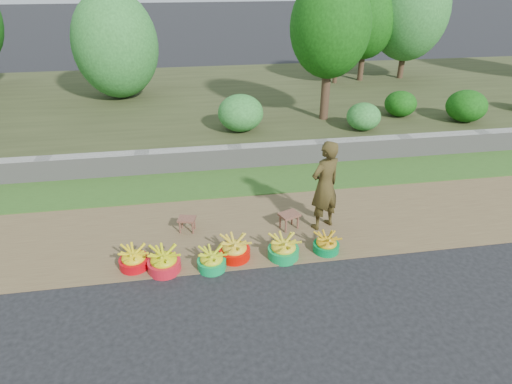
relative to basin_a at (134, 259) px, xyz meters
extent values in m
plane|color=black|center=(2.13, -0.36, -0.17)|extent=(120.00, 120.00, 0.00)
cube|color=brown|center=(2.13, 0.89, -0.16)|extent=(80.00, 2.50, 0.02)
cube|color=#325C1F|center=(2.13, 2.89, -0.15)|extent=(80.00, 1.50, 0.04)
cube|color=gray|center=(2.13, 3.74, 0.11)|extent=(80.00, 0.35, 0.55)
cube|color=#373D1F|center=(2.13, 8.64, 0.08)|extent=(80.00, 10.00, 0.50)
cylinder|color=#402C1D|center=(7.80, 10.03, 1.08)|extent=(0.21, 0.21, 1.50)
ellipsoid|color=#13500D|center=(7.80, 10.03, 2.47)|extent=(2.12, 2.12, 2.65)
cylinder|color=#402C1D|center=(-1.09, 8.96, 0.78)|extent=(0.16, 0.16, 0.90)
ellipsoid|color=#2F7A2F|center=(-1.09, 8.96, 2.05)|extent=(2.71, 2.71, 3.38)
cylinder|color=#402C1D|center=(4.98, 5.65, 1.28)|extent=(0.25, 0.25, 1.89)
ellipsoid|color=#13500D|center=(4.98, 5.65, 2.87)|extent=(2.17, 2.17, 2.71)
cylinder|color=#402C1D|center=(9.53, 10.15, 1.14)|extent=(0.22, 0.22, 1.61)
ellipsoid|color=#2F7A2F|center=(9.53, 10.15, 2.80)|extent=(2.87, 2.87, 3.59)
cylinder|color=#402C1D|center=(6.69, 9.78, 0.84)|extent=(0.17, 0.17, 1.02)
ellipsoid|color=#13500D|center=(6.69, 9.78, 1.85)|extent=(1.65, 1.65, 2.06)
ellipsoid|color=#2F7A2F|center=(2.45, 5.03, 0.82)|extent=(1.22, 1.22, 0.98)
ellipsoid|color=#13500D|center=(8.90, 4.78, 0.78)|extent=(1.12, 1.12, 0.89)
ellipsoid|color=#2F7A2F|center=(5.74, 4.56, 0.70)|extent=(0.92, 0.92, 0.73)
ellipsoid|color=#13500D|center=(7.28, 5.53, 0.70)|extent=(0.93, 0.93, 0.74)
cylinder|color=#BA050E|center=(0.00, 0.00, -0.08)|extent=(0.50, 0.50, 0.18)
ellipsoid|color=gold|center=(0.00, 0.00, 0.06)|extent=(0.44, 0.44, 0.28)
cylinder|color=red|center=(0.50, -0.17, -0.07)|extent=(0.54, 0.54, 0.20)
ellipsoid|color=#C0C20C|center=(0.50, -0.17, 0.08)|extent=(0.48, 0.48, 0.31)
cylinder|color=#089147|center=(1.27, -0.23, -0.08)|extent=(0.48, 0.48, 0.17)
ellipsoid|color=#BCC616|center=(1.27, -0.23, 0.05)|extent=(0.42, 0.42, 0.27)
cylinder|color=#CE0B01|center=(1.68, -0.01, -0.07)|extent=(0.54, 0.54, 0.19)
ellipsoid|color=gold|center=(1.68, -0.01, 0.08)|extent=(0.47, 0.47, 0.31)
cylinder|color=#098F41|center=(2.51, -0.12, -0.07)|extent=(0.54, 0.54, 0.19)
ellipsoid|color=gold|center=(2.51, -0.12, 0.08)|extent=(0.47, 0.47, 0.31)
cylinder|color=#007A38|center=(3.29, -0.08, -0.08)|extent=(0.46, 0.46, 0.16)
ellipsoid|color=#BE8E13|center=(3.29, -0.08, 0.04)|extent=(0.40, 0.40, 0.26)
cube|color=brown|center=(0.89, 0.96, 0.12)|extent=(0.37, 0.31, 0.04)
cylinder|color=brown|center=(0.76, 0.90, -0.02)|extent=(0.03, 0.03, 0.24)
cylinder|color=brown|center=(0.99, 0.84, -0.02)|extent=(0.03, 0.03, 0.24)
cylinder|color=brown|center=(0.80, 1.07, -0.02)|extent=(0.03, 0.03, 0.24)
cylinder|color=brown|center=(1.03, 1.01, -0.02)|extent=(0.03, 0.03, 0.24)
cube|color=brown|center=(2.81, 0.74, 0.15)|extent=(0.44, 0.39, 0.04)
cylinder|color=brown|center=(2.72, 0.60, -0.01)|extent=(0.04, 0.04, 0.28)
cylinder|color=brown|center=(2.98, 0.71, -0.01)|extent=(0.04, 0.04, 0.28)
cylinder|color=brown|center=(2.65, 0.78, -0.01)|extent=(0.04, 0.04, 0.28)
cylinder|color=brown|center=(2.90, 0.88, -0.01)|extent=(0.04, 0.04, 0.28)
imported|color=black|center=(3.45, 0.71, 0.73)|extent=(0.76, 0.65, 1.75)
camera|label=1|loc=(1.08, -5.99, 4.30)|focal=30.00mm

